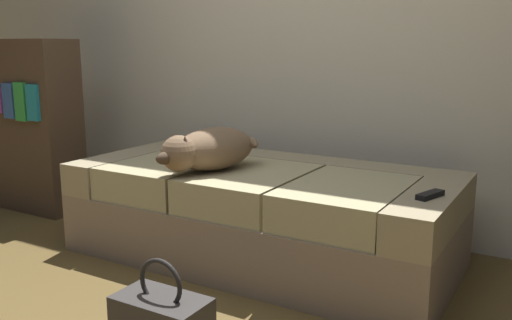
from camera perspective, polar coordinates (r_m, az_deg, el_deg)
name	(u,v)px	position (r m, az deg, el deg)	size (l,w,h in m)	color
couch	(261,213)	(2.81, 0.53, -5.49)	(1.89, 0.88, 0.46)	gray
dog_tan	(209,149)	(2.69, -4.86, 1.10)	(0.36, 0.60, 0.21)	brown
tv_remote	(430,195)	(2.33, 17.44, -3.43)	(0.04, 0.15, 0.02)	black
bookshelf	(37,126)	(3.85, -21.51, 3.26)	(0.56, 0.30, 1.10)	#4F3B2A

